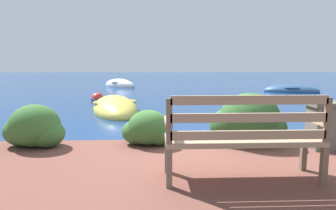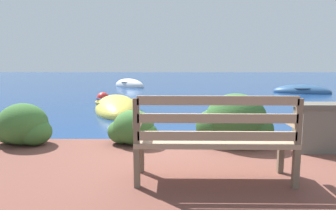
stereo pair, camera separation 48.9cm
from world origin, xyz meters
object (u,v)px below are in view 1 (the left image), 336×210
park_bench (244,136)px  rowboat_mid (291,91)px  rowboat_nearest (115,109)px  rowboat_far (120,86)px  mooring_buoy (97,99)px

park_bench → rowboat_mid: size_ratio=0.58×
rowboat_nearest → rowboat_mid: (7.93, 5.49, -0.01)m
park_bench → rowboat_nearest: park_bench is taller
park_bench → rowboat_nearest: 6.35m
park_bench → rowboat_far: 15.29m
rowboat_far → mooring_buoy: bearing=-45.5°
mooring_buoy → rowboat_mid: bearing=18.6°
park_bench → rowboat_nearest: bearing=117.2°
rowboat_nearest → rowboat_far: rowboat_far is taller
rowboat_nearest → mooring_buoy: (-0.99, 2.48, 0.01)m
park_bench → rowboat_mid: bearing=70.6°
rowboat_nearest → mooring_buoy: 2.67m
rowboat_nearest → rowboat_far: 9.07m
rowboat_far → rowboat_nearest: bearing=-39.0°
rowboat_mid → mooring_buoy: bearing=-139.0°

